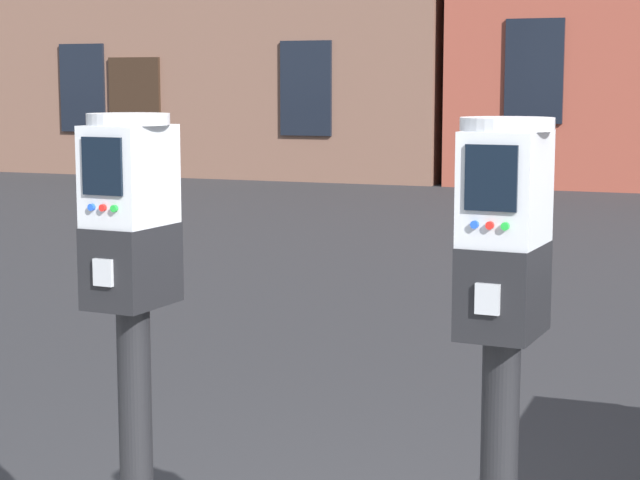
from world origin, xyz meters
TOP-DOWN VIEW (x-y plane):
  - parking_meter_near_kerb at (-0.80, -0.17)m, footprint 0.23×0.26m
  - parking_meter_twin_adjacent at (0.19, -0.17)m, footprint 0.23×0.26m

SIDE VIEW (x-z plane):
  - parking_meter_near_kerb at x=-0.80m, z-range 0.41..1.85m
  - parking_meter_twin_adjacent at x=0.19m, z-range 0.41..1.85m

